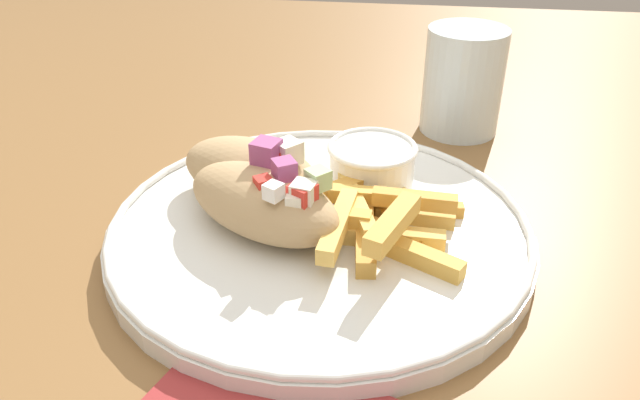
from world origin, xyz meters
The scene contains 7 objects.
table centered at (0.00, 0.00, 0.70)m, with size 1.37×1.37×0.77m.
plate centered at (-0.02, -0.01, 0.78)m, with size 0.30×0.30×0.02m.
pita_sandwich_near centered at (-0.05, -0.02, 0.81)m, with size 0.14×0.11×0.06m.
pita_sandwich_far centered at (-0.07, 0.02, 0.81)m, with size 0.13×0.10×0.06m.
fries_pile centered at (0.02, -0.01, 0.80)m, with size 0.14×0.14×0.04m.
sauce_ramekin centered at (0.02, 0.06, 0.81)m, with size 0.07×0.07×0.03m.
water_glass centered at (0.09, 0.20, 0.82)m, with size 0.07×0.07×0.10m.
Camera 1 is at (0.03, -0.37, 1.03)m, focal length 35.00 mm.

